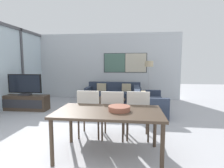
{
  "coord_description": "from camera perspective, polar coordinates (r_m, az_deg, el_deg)",
  "views": [
    {
      "loc": [
        1.31,
        -1.8,
        1.47
      ],
      "look_at": [
        0.76,
        2.88,
        0.95
      ],
      "focal_mm": 28.0,
      "sensor_mm": 36.0,
      "label": 1
    }
  ],
  "objects": [
    {
      "name": "floor_lamp",
      "position": [
        6.88,
        11.95,
        5.26
      ],
      "size": [
        0.33,
        0.33,
        1.61
      ],
      "color": "#2D2D33",
      "rests_on": "ground_plane"
    },
    {
      "name": "tv_console",
      "position": [
        6.38,
        -26.36,
        -5.44
      ],
      "size": [
        1.47,
        0.44,
        0.49
      ],
      "color": "#423326",
      "rests_on": "ground_plane"
    },
    {
      "name": "dining_chair_left",
      "position": [
        3.59,
        -7.31,
        -8.98
      ],
      "size": [
        0.46,
        0.46,
        0.97
      ],
      "color": "beige",
      "rests_on": "ground_plane"
    },
    {
      "name": "dining_chair_right",
      "position": [
        3.5,
        8.4,
        -9.42
      ],
      "size": [
        0.46,
        0.46,
        0.97
      ],
      "color": "beige",
      "rests_on": "ground_plane"
    },
    {
      "name": "coffee_table",
      "position": [
        5.42,
        -1.21,
        -6.0
      ],
      "size": [
        1.07,
        1.07,
        0.42
      ],
      "color": "#423326",
      "rests_on": "ground_plane"
    },
    {
      "name": "sofa_main",
      "position": [
        6.9,
        0.52,
        -3.74
      ],
      "size": [
        2.1,
        0.91,
        0.77
      ],
      "color": "#2D384C",
      "rests_on": "ground_plane"
    },
    {
      "name": "sofa_side",
      "position": [
        5.48,
        11.15,
        -6.52
      ],
      "size": [
        0.91,
        1.61,
        0.77
      ],
      "rotation": [
        0.0,
        0.0,
        1.57
      ],
      "color": "#2D384C",
      "rests_on": "ground_plane"
    },
    {
      "name": "dining_table",
      "position": [
        2.83,
        -1.08,
        -10.1
      ],
      "size": [
        1.68,
        0.91,
        0.75
      ],
      "color": "#423326",
      "rests_on": "ground_plane"
    },
    {
      "name": "wall_back",
      "position": [
        7.65,
        -2.85,
        5.84
      ],
      "size": [
        6.61,
        0.09,
        2.8
      ],
      "color": "silver",
      "rests_on": "ground_plane"
    },
    {
      "name": "dining_chair_centre",
      "position": [
        3.46,
        0.34,
        -9.52
      ],
      "size": [
        0.46,
        0.46,
        0.97
      ],
      "color": "beige",
      "rests_on": "ground_plane"
    },
    {
      "name": "fruit_bowl",
      "position": [
        2.78,
        2.36,
        -7.87
      ],
      "size": [
        0.35,
        0.35,
        0.08
      ],
      "color": "#995642",
      "rests_on": "dining_table"
    },
    {
      "name": "television",
      "position": [
        6.29,
        -26.62,
        -0.23
      ],
      "size": [
        1.13,
        0.2,
        0.68
      ],
      "color": "#2D2D33",
      "rests_on": "tv_console"
    },
    {
      "name": "area_rug",
      "position": [
        5.5,
        -1.2,
        -9.16
      ],
      "size": [
        2.93,
        1.82,
        0.01
      ],
      "color": "#473D38",
      "rests_on": "ground_plane"
    }
  ]
}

